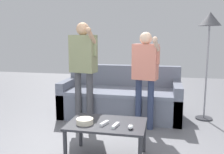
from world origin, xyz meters
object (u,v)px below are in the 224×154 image
object	(u,v)px
game_remote_nunchuk	(131,127)
game_remote_wand_near	(115,125)
player_right	(145,69)
player_left	(83,61)
snack_bowl	(85,121)
game_remote_wand_far	(104,123)
couch	(121,99)
coffee_table	(107,127)
floor_lamp	(210,26)

from	to	relation	value
game_remote_nunchuk	game_remote_wand_near	size ratio (longest dim) A/B	0.54
player_right	player_left	world-z (taller)	player_left
game_remote_nunchuk	snack_bowl	bearing A→B (deg)	174.26
snack_bowl	game_remote_wand_near	xyz separation A→B (m)	(0.36, -0.02, -0.01)
snack_bowl	game_remote_wand_near	world-z (taller)	snack_bowl
game_remote_nunchuk	player_right	world-z (taller)	player_right
game_remote_nunchuk	game_remote_wand_near	xyz separation A→B (m)	(-0.17, 0.03, -0.01)
snack_bowl	game_remote_wand_near	bearing A→B (deg)	-3.37
game_remote_wand_far	game_remote_wand_near	bearing A→B (deg)	-15.82
game_remote_wand_far	game_remote_nunchuk	bearing A→B (deg)	-12.94
couch	snack_bowl	xyz separation A→B (m)	(-0.13, -1.68, 0.16)
game_remote_nunchuk	game_remote_wand_far	size ratio (longest dim) A/B	0.58
couch	game_remote_wand_far	size ratio (longest dim) A/B	13.59
game_remote_wand_near	game_remote_wand_far	world-z (taller)	same
snack_bowl	player_left	world-z (taller)	player_left
coffee_table	player_right	bearing A→B (deg)	71.71
snack_bowl	game_remote_wand_far	world-z (taller)	snack_bowl
coffee_table	game_remote_wand_near	world-z (taller)	game_remote_wand_near
player_left	game_remote_wand_far	size ratio (longest dim) A/B	10.65
snack_bowl	game_remote_wand_far	size ratio (longest dim) A/B	1.26
game_remote_nunchuk	game_remote_wand_far	bearing A→B (deg)	167.06
game_remote_nunchuk	floor_lamp	xyz separation A→B (m)	(1.03, 1.82, 1.11)
game_remote_nunchuk	game_remote_wand_near	world-z (taller)	game_remote_nunchuk
floor_lamp	player_right	distance (m)	1.33
player_right	floor_lamp	bearing A→B (deg)	33.41
couch	game_remote_wand_near	bearing A→B (deg)	-82.44
floor_lamp	game_remote_wand_near	world-z (taller)	floor_lamp
snack_bowl	game_remote_nunchuk	world-z (taller)	snack_bowl
snack_bowl	game_remote_wand_far	distance (m)	0.22
game_remote_wand_near	game_remote_wand_far	distance (m)	0.14
player_left	game_remote_wand_far	xyz separation A→B (m)	(0.61, -1.12, -0.57)
coffee_table	snack_bowl	xyz separation A→B (m)	(-0.24, -0.08, 0.09)
snack_bowl	game_remote_nunchuk	bearing A→B (deg)	-5.74
couch	game_remote_wand_far	xyz separation A→B (m)	(0.09, -1.67, 0.14)
player_left	coffee_table	bearing A→B (deg)	-59.73
coffee_table	player_left	bearing A→B (deg)	120.27
snack_bowl	game_remote_wand_far	bearing A→B (deg)	4.38
floor_lamp	game_remote_wand_near	distance (m)	2.43
game_remote_wand_far	floor_lamp	bearing A→B (deg)	52.66
snack_bowl	game_remote_nunchuk	distance (m)	0.53
floor_lamp	game_remote_wand_near	bearing A→B (deg)	-123.91
couch	player_left	size ratio (longest dim) A/B	1.28
game_remote_wand_far	player_left	bearing A→B (deg)	118.32
snack_bowl	player_left	size ratio (longest dim) A/B	0.12
coffee_table	game_remote_wand_far	distance (m)	0.09
coffee_table	player_left	world-z (taller)	player_left
game_remote_wand_near	game_remote_wand_far	xyz separation A→B (m)	(-0.13, 0.04, 0.00)
floor_lamp	game_remote_wand_near	xyz separation A→B (m)	(-1.20, -1.79, -1.12)
game_remote_nunchuk	coffee_table	bearing A→B (deg)	155.62
floor_lamp	player_right	bearing A→B (deg)	-146.59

